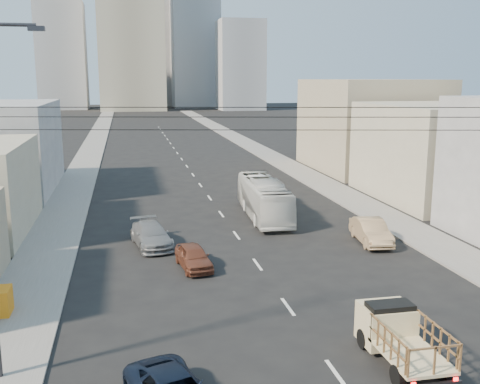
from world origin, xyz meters
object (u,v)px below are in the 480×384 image
object	(u,v)px
city_bus	(264,198)
sedan_brown	(194,257)
flatbed_pickup	(400,333)
sedan_tan	(371,231)
sedan_grey	(151,235)

from	to	relation	value
city_bus	sedan_brown	size ratio (longest dim) A/B	2.75
flatbed_pickup	sedan_brown	xyz separation A→B (m)	(-6.12, 11.71, -0.46)
sedan_tan	sedan_grey	xyz separation A→B (m)	(-13.55, 2.08, -0.05)
flatbed_pickup	sedan_brown	distance (m)	13.22
flatbed_pickup	sedan_tan	world-z (taller)	flatbed_pickup
flatbed_pickup	sedan_brown	size ratio (longest dim) A/B	1.18
sedan_brown	sedan_tan	world-z (taller)	sedan_tan
flatbed_pickup	city_bus	bearing A→B (deg)	88.98
city_bus	sedan_tan	size ratio (longest dim) A/B	2.25
sedan_brown	sedan_grey	size ratio (longest dim) A/B	0.77
flatbed_pickup	sedan_tan	bearing A→B (deg)	69.33
city_bus	sedan_tan	distance (m)	9.33
city_bus	sedan_grey	xyz separation A→B (m)	(-8.58, -5.79, -0.73)
city_bus	sedan_brown	xyz separation A→B (m)	(-6.51, -10.38, -0.80)
sedan_brown	sedan_tan	distance (m)	11.75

